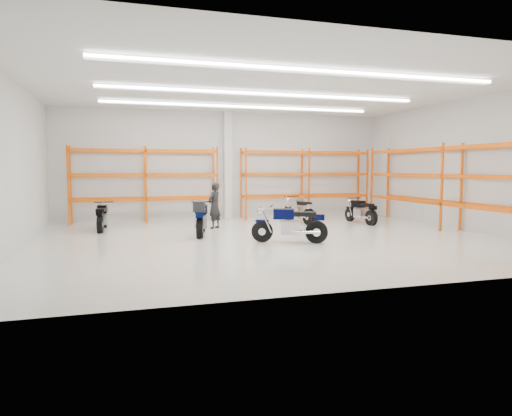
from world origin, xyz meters
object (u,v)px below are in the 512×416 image
object	(u,v)px
motorcycle_back_a	(102,218)
motorcycle_back_c	(300,211)
motorcycle_main	(293,225)
standing_man	(214,206)
motorcycle_back_d	(362,212)
structural_column	(228,166)
motorcycle_back_b	(201,219)

from	to	relation	value
motorcycle_back_a	motorcycle_back_c	world-z (taller)	motorcycle_back_c
motorcycle_main	motorcycle_back_a	size ratio (longest dim) A/B	1.06
motorcycle_main	motorcycle_back_c	world-z (taller)	motorcycle_main
motorcycle_back_a	standing_man	bearing A→B (deg)	-7.60
motorcycle_back_a	motorcycle_back_d	bearing A→B (deg)	-4.73
structural_column	motorcycle_back_b	bearing A→B (deg)	-113.04
standing_man	motorcycle_back_d	bearing A→B (deg)	132.79
motorcycle_back_c	standing_man	bearing A→B (deg)	-170.68
motorcycle_main	structural_column	distance (m)	6.89
motorcycle_back_a	motorcycle_back_d	size ratio (longest dim) A/B	0.98
motorcycle_back_d	standing_man	size ratio (longest dim) A/B	1.22
motorcycle_main	motorcycle_back_a	world-z (taller)	motorcycle_main
structural_column	motorcycle_back_a	bearing A→B (deg)	-154.32
motorcycle_back_a	standing_man	distance (m)	3.88
motorcycle_back_b	structural_column	xyz separation A→B (m)	(1.93, 4.54, 1.70)
motorcycle_back_b	standing_man	distance (m)	1.82
motorcycle_back_b	standing_man	bearing A→B (deg)	64.78
standing_man	motorcycle_back_b	bearing A→B (deg)	20.37
motorcycle_back_c	standing_man	world-z (taller)	standing_man
motorcycle_back_d	motorcycle_back_a	bearing A→B (deg)	175.27
motorcycle_back_a	standing_man	xyz separation A→B (m)	(3.82, -0.51, 0.37)
motorcycle_main	structural_column	world-z (taller)	structural_column
motorcycle_main	standing_man	bearing A→B (deg)	112.30
motorcycle_back_c	structural_column	size ratio (longest dim) A/B	0.47
motorcycle_back_b	motorcycle_back_d	xyz separation A→B (m)	(6.49, 1.35, -0.09)
motorcycle_main	standing_man	size ratio (longest dim) A/B	1.27
motorcycle_back_b	standing_man	size ratio (longest dim) A/B	1.36
motorcycle_back_d	structural_column	distance (m)	5.84
motorcycle_back_a	motorcycle_main	bearing A→B (deg)	-38.44
structural_column	motorcycle_main	bearing A→B (deg)	-86.79
motorcycle_main	motorcycle_back_b	distance (m)	3.13
motorcycle_back_c	motorcycle_back_d	xyz separation A→B (m)	(2.23, -0.85, -0.03)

